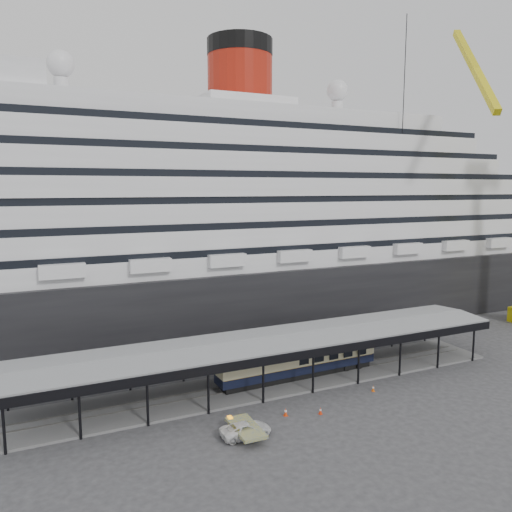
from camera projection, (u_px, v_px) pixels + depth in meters
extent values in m
plane|color=#323234|center=(293.00, 401.00, 50.28)|extent=(200.00, 200.00, 0.00)
cube|color=black|center=(194.00, 292.00, 78.35)|extent=(130.00, 30.00, 10.00)
cylinder|color=#9C1A0C|center=(240.00, 83.00, 77.27)|extent=(10.00, 10.00, 9.00)
cylinder|color=black|center=(240.00, 48.00, 76.56)|extent=(10.10, 10.10, 2.50)
sphere|color=silver|center=(60.00, 64.00, 66.39)|extent=(3.60, 3.60, 3.60)
sphere|color=silver|center=(337.00, 91.00, 84.74)|extent=(3.60, 3.60, 3.60)
cube|color=slate|center=(271.00, 382.00, 54.76)|extent=(56.00, 8.00, 0.24)
cube|color=slate|center=(274.00, 383.00, 54.09)|extent=(54.00, 0.08, 0.10)
cube|color=slate|center=(268.00, 379.00, 55.38)|extent=(54.00, 0.08, 0.10)
cube|color=black|center=(291.00, 357.00, 50.12)|extent=(56.00, 0.18, 0.90)
cube|color=black|center=(254.00, 333.00, 58.21)|extent=(56.00, 0.18, 0.90)
cube|color=slate|center=(271.00, 338.00, 54.07)|extent=(56.00, 9.00, 0.24)
cube|color=gold|center=(474.00, 68.00, 74.84)|extent=(11.42, 18.78, 16.80)
cylinder|color=black|center=(401.00, 173.00, 77.87)|extent=(0.12, 0.12, 47.21)
imported|color=silver|center=(246.00, 429.00, 43.06)|extent=(4.52, 2.12, 1.25)
cube|color=black|center=(298.00, 374.00, 56.14)|extent=(18.60, 2.69, 0.62)
cube|color=black|center=(298.00, 367.00, 56.04)|extent=(19.50, 3.07, 0.97)
cube|color=beige|center=(298.00, 358.00, 55.89)|extent=(19.50, 3.11, 1.15)
cube|color=black|center=(299.00, 351.00, 55.79)|extent=(19.50, 3.07, 0.35)
cube|color=red|center=(320.00, 414.00, 47.38)|extent=(0.42, 0.42, 0.03)
cone|color=red|center=(320.00, 411.00, 47.34)|extent=(0.35, 0.35, 0.66)
cylinder|color=white|center=(320.00, 410.00, 47.33)|extent=(0.21, 0.21, 0.13)
cube|color=red|center=(286.00, 416.00, 47.04)|extent=(0.41, 0.41, 0.03)
cone|color=red|center=(286.00, 412.00, 46.99)|extent=(0.35, 0.35, 0.74)
cylinder|color=white|center=(286.00, 411.00, 46.98)|extent=(0.24, 0.24, 0.14)
cube|color=#D6550B|center=(373.00, 391.00, 52.68)|extent=(0.44, 0.44, 0.03)
cone|color=#D6550B|center=(373.00, 388.00, 52.63)|extent=(0.37, 0.37, 0.65)
cylinder|color=white|center=(373.00, 388.00, 52.62)|extent=(0.21, 0.21, 0.13)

